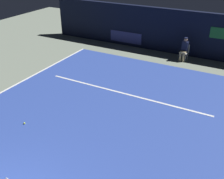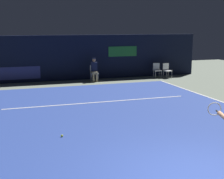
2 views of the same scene
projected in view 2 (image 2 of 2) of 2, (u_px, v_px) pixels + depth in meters
ground_plane at (116, 116)px, 11.62m from camera, size 31.15×31.15×0.00m
court_surface at (116, 116)px, 11.62m from camera, size 9.85×12.37×0.01m
line_service at (99, 102)px, 13.63m from camera, size 7.68×0.10×0.01m
back_wall at (69, 58)px, 19.09m from camera, size 16.10×0.33×2.60m
line_judge_on_chair at (94, 69)px, 18.70m from camera, size 0.48×0.56×1.32m
courtside_chair_near at (167, 70)px, 19.98m from camera, size 0.49×0.47×0.88m
courtside_chair_far at (157, 69)px, 20.08m from camera, size 0.47×0.45×0.88m
tennis_ball at (62, 136)px, 9.39m from camera, size 0.07×0.07×0.07m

